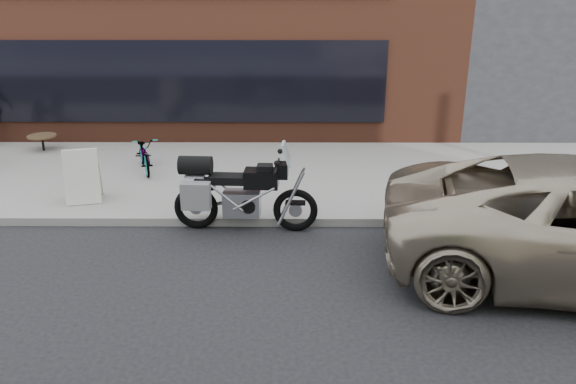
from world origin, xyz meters
TOP-DOWN VIEW (x-y plane):
  - ground at (0.00, 0.00)m, footprint 120.00×120.00m
  - near_sidewalk at (0.00, 7.00)m, footprint 44.00×6.00m
  - storefront at (-2.00, 13.98)m, footprint 14.00×10.07m
  - motorcycle at (-0.27, 3.88)m, footprint 2.46×0.79m
  - bicycle_front at (-2.50, 6.67)m, footprint 1.01×1.58m
  - sandwich_sign at (-3.20, 4.89)m, footprint 0.74×0.70m
  - cafe_table at (-5.37, 8.22)m, footprint 0.67×0.67m

SIDE VIEW (x-z plane):
  - ground at x=0.00m, z-range 0.00..0.00m
  - near_sidewalk at x=0.00m, z-range 0.00..0.15m
  - cafe_table at x=-5.37m, z-range 0.31..0.69m
  - bicycle_front at x=-2.50m, z-range 0.15..0.93m
  - sandwich_sign at x=-3.20m, z-range 0.15..1.14m
  - motorcycle at x=-0.27m, z-range -0.11..1.45m
  - storefront at x=-2.00m, z-range 0.00..4.50m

